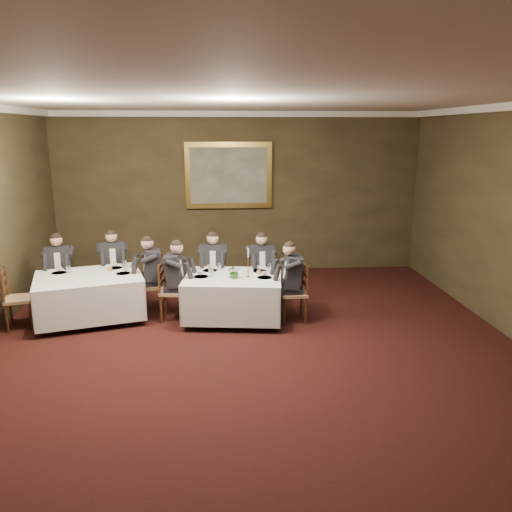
{
  "coord_description": "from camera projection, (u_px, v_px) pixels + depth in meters",
  "views": [
    {
      "loc": [
        -0.39,
        -6.02,
        3.08
      ],
      "look_at": [
        0.16,
        1.67,
        1.15
      ],
      "focal_mm": 35.0,
      "sensor_mm": 36.0,
      "label": 1
    }
  ],
  "objects": [
    {
      "name": "ground",
      "position": [
        253.0,
        371.0,
        6.6
      ],
      "size": [
        10.0,
        10.0,
        0.0
      ],
      "primitive_type": "plane",
      "color": "black",
      "rests_on": "ground"
    },
    {
      "name": "ceiling",
      "position": [
        253.0,
        94.0,
        5.75
      ],
      "size": [
        8.0,
        10.0,
        0.1
      ],
      "primitive_type": "cube",
      "color": "silver",
      "rests_on": "back_wall"
    },
    {
      "name": "back_wall",
      "position": [
        238.0,
        193.0,
        11.01
      ],
      "size": [
        8.0,
        0.1,
        3.5
      ],
      "primitive_type": "cube",
      "color": "#2E2817",
      "rests_on": "ground"
    },
    {
      "name": "crown_molding",
      "position": [
        253.0,
        99.0,
        5.76
      ],
      "size": [
        8.0,
        10.0,
        0.12
      ],
      "color": "white",
      "rests_on": "back_wall"
    },
    {
      "name": "table_main",
      "position": [
        233.0,
        294.0,
        8.29
      ],
      "size": [
        1.73,
        1.4,
        0.67
      ],
      "rotation": [
        0.0,
        0.0,
        -0.12
      ],
      "color": "black",
      "rests_on": "ground"
    },
    {
      "name": "table_second",
      "position": [
        90.0,
        294.0,
        8.31
      ],
      "size": [
        2.0,
        1.72,
        0.67
      ],
      "rotation": [
        0.0,
        0.0,
        0.28
      ],
      "color": "black",
      "rests_on": "ground"
    },
    {
      "name": "chair_main_backleft",
      "position": [
        214.0,
        288.0,
        9.14
      ],
      "size": [
        0.47,
        0.45,
        1.0
      ],
      "rotation": [
        0.0,
        0.0,
        3.07
      ],
      "color": "#98704D",
      "rests_on": "ground"
    },
    {
      "name": "diner_main_backleft",
      "position": [
        214.0,
        277.0,
        9.07
      ],
      "size": [
        0.44,
        0.51,
        1.35
      ],
      "rotation": [
        0.0,
        0.0,
        3.07
      ],
      "color": "black",
      "rests_on": "chair_main_backleft"
    },
    {
      "name": "chair_main_backright",
      "position": [
        261.0,
        289.0,
        9.1
      ],
      "size": [
        0.49,
        0.47,
        1.0
      ],
      "rotation": [
        0.0,
        0.0,
        3.26
      ],
      "color": "#98704D",
      "rests_on": "ground"
    },
    {
      "name": "diner_main_backright",
      "position": [
        261.0,
        277.0,
        9.03
      ],
      "size": [
        0.46,
        0.52,
        1.35
      ],
      "rotation": [
        0.0,
        0.0,
        3.26
      ],
      "color": "black",
      "rests_on": "chair_main_backright"
    },
    {
      "name": "chair_main_endleft",
      "position": [
        173.0,
        303.0,
        8.37
      ],
      "size": [
        0.47,
        0.49,
        1.0
      ],
      "rotation": [
        0.0,
        0.0,
        -1.69
      ],
      "color": "#98704D",
      "rests_on": "ground"
    },
    {
      "name": "diner_main_endleft",
      "position": [
        174.0,
        290.0,
        8.32
      ],
      "size": [
        0.52,
        0.45,
        1.35
      ],
      "rotation": [
        0.0,
        0.0,
        -1.69
      ],
      "color": "black",
      "rests_on": "chair_main_endleft"
    },
    {
      "name": "chair_main_endright",
      "position": [
        294.0,
        305.0,
        8.28
      ],
      "size": [
        0.44,
        0.46,
        1.0
      ],
      "rotation": [
        0.0,
        0.0,
        1.61
      ],
      "color": "#98704D",
      "rests_on": "ground"
    },
    {
      "name": "diner_main_endright",
      "position": [
        293.0,
        292.0,
        8.23
      ],
      "size": [
        0.5,
        0.43,
        1.35
      ],
      "rotation": [
        0.0,
        0.0,
        1.61
      ],
      "color": "black",
      "rests_on": "chair_main_endright"
    },
    {
      "name": "chair_sec_backleft",
      "position": [
        62.0,
        291.0,
        9.0
      ],
      "size": [
        0.49,
        0.47,
        1.0
      ],
      "rotation": [
        0.0,
        0.0,
        3.26
      ],
      "color": "#98704D",
      "rests_on": "ground"
    },
    {
      "name": "diner_sec_backleft",
      "position": [
        61.0,
        279.0,
        8.94
      ],
      "size": [
        0.45,
        0.52,
        1.35
      ],
      "rotation": [
        0.0,
        0.0,
        3.26
      ],
      "color": "black",
      "rests_on": "chair_sec_backleft"
    },
    {
      "name": "chair_sec_backright",
      "position": [
        115.0,
        286.0,
        9.3
      ],
      "size": [
        0.53,
        0.52,
        1.0
      ],
      "rotation": [
        0.0,
        0.0,
        3.39
      ],
      "color": "#98704D",
      "rests_on": "ground"
    },
    {
      "name": "diner_sec_backright",
      "position": [
        114.0,
        274.0,
        9.24
      ],
      "size": [
        0.51,
        0.56,
        1.35
      ],
      "rotation": [
        0.0,
        0.0,
        3.39
      ],
      "color": "black",
      "rests_on": "chair_sec_backright"
    },
    {
      "name": "chair_sec_endright",
      "position": [
        155.0,
        296.0,
        8.71
      ],
      "size": [
        0.49,
        0.51,
        1.0
      ],
      "rotation": [
        0.0,
        0.0,
        1.75
      ],
      "color": "#98704D",
      "rests_on": "ground"
    },
    {
      "name": "diner_sec_endright",
      "position": [
        154.0,
        284.0,
        8.65
      ],
      "size": [
        0.54,
        0.48,
        1.35
      ],
      "rotation": [
        0.0,
        0.0,
        1.75
      ],
      "color": "black",
      "rests_on": "chair_sec_endright"
    },
    {
      "name": "chair_sec_endleft",
      "position": [
        20.0,
        311.0,
        8.0
      ],
      "size": [
        0.51,
        0.53,
        1.0
      ],
      "rotation": [
        0.0,
        0.0,
        -1.34
      ],
      "color": "#98704D",
      "rests_on": "ground"
    },
    {
      "name": "centerpiece",
      "position": [
        235.0,
        271.0,
        8.07
      ],
      "size": [
        0.26,
        0.24,
        0.25
      ],
      "primitive_type": "imported",
      "rotation": [
        0.0,
        0.0,
        0.23
      ],
      "color": "#2D5926",
      "rests_on": "table_main"
    },
    {
      "name": "candlestick",
      "position": [
        248.0,
        266.0,
        8.12
      ],
      "size": [
        0.07,
        0.07,
        0.5
      ],
      "color": "#A77233",
      "rests_on": "table_main"
    },
    {
      "name": "place_setting_table_main",
      "position": [
        213.0,
        268.0,
        8.58
      ],
      "size": [
        0.33,
        0.31,
        0.14
      ],
      "color": "white",
      "rests_on": "table_main"
    },
    {
      "name": "place_setting_table_second",
      "position": [
        63.0,
        270.0,
        8.43
      ],
      "size": [
        0.33,
        0.31,
        0.14
      ],
      "color": "white",
      "rests_on": "table_second"
    },
    {
      "name": "painting",
      "position": [
        229.0,
        175.0,
        10.84
      ],
      "size": [
        1.88,
        0.09,
        1.43
      ],
      "color": "gold",
      "rests_on": "back_wall"
    }
  ]
}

